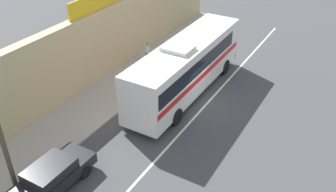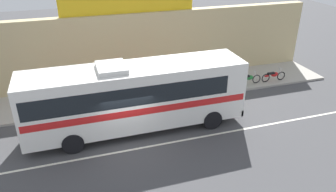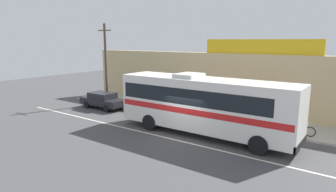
{
  "view_description": "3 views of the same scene",
  "coord_description": "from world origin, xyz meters",
  "px_view_note": "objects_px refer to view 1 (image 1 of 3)",
  "views": [
    {
      "loc": [
        -18.17,
        -8.63,
        12.92
      ],
      "look_at": [
        -1.76,
        0.93,
        1.08
      ],
      "focal_mm": 39.86,
      "sensor_mm": 36.0,
      "label": 1
    },
    {
      "loc": [
        -2.34,
        -13.85,
        9.47
      ],
      "look_at": [
        2.47,
        1.16,
        1.62
      ],
      "focal_mm": 35.1,
      "sensor_mm": 36.0,
      "label": 2
    },
    {
      "loc": [
        9.06,
        -14.45,
        5.83
      ],
      "look_at": [
        -2.03,
        0.98,
        2.18
      ],
      "focal_mm": 31.16,
      "sensor_mm": 36.0,
      "label": 3
    }
  ],
  "objects_px": {
    "parked_car": "(52,175)",
    "motorcycle_red": "(201,33)",
    "motorcycle_green": "(181,48)",
    "pedestrian_far_right": "(119,82)",
    "intercity_bus": "(186,65)",
    "pedestrian_far_left": "(148,51)",
    "motorcycle_purple": "(210,26)"
  },
  "relations": [
    {
      "from": "motorcycle_purple",
      "to": "pedestrian_far_right",
      "type": "bearing_deg",
      "value": 178.25
    },
    {
      "from": "parked_car",
      "to": "pedestrian_far_right",
      "type": "bearing_deg",
      "value": 14.59
    },
    {
      "from": "parked_car",
      "to": "motorcycle_red",
      "type": "bearing_deg",
      "value": 5.11
    },
    {
      "from": "motorcycle_red",
      "to": "motorcycle_green",
      "type": "bearing_deg",
      "value": 179.89
    },
    {
      "from": "pedestrian_far_left",
      "to": "pedestrian_far_right",
      "type": "height_order",
      "value": "pedestrian_far_right"
    },
    {
      "from": "motorcycle_red",
      "to": "pedestrian_far_left",
      "type": "xyz_separation_m",
      "value": [
        -6.11,
        1.45,
        0.48
      ]
    },
    {
      "from": "intercity_bus",
      "to": "motorcycle_red",
      "type": "height_order",
      "value": "intercity_bus"
    },
    {
      "from": "intercity_bus",
      "to": "motorcycle_green",
      "type": "relative_size",
      "value": 6.11
    },
    {
      "from": "motorcycle_purple",
      "to": "motorcycle_green",
      "type": "xyz_separation_m",
      "value": [
        -5.5,
        0.04,
        0.0
      ]
    },
    {
      "from": "motorcycle_purple",
      "to": "pedestrian_far_left",
      "type": "xyz_separation_m",
      "value": [
        -8.06,
        1.49,
        0.48
      ]
    },
    {
      "from": "intercity_bus",
      "to": "motorcycle_red",
      "type": "xyz_separation_m",
      "value": [
        8.53,
        3.03,
        -1.5
      ]
    },
    {
      "from": "parked_car",
      "to": "motorcycle_green",
      "type": "distance_m",
      "value": 15.64
    },
    {
      "from": "parked_car",
      "to": "motorcycle_red",
      "type": "xyz_separation_m",
      "value": [
        19.09,
        1.71,
        -0.17
      ]
    },
    {
      "from": "pedestrian_far_left",
      "to": "motorcycle_green",
      "type": "bearing_deg",
      "value": -29.37
    },
    {
      "from": "motorcycle_red",
      "to": "motorcycle_green",
      "type": "distance_m",
      "value": 3.55
    },
    {
      "from": "pedestrian_far_left",
      "to": "motorcycle_red",
      "type": "bearing_deg",
      "value": -13.33
    },
    {
      "from": "motorcycle_green",
      "to": "pedestrian_far_right",
      "type": "distance_m",
      "value": 7.63
    },
    {
      "from": "parked_car",
      "to": "motorcycle_red",
      "type": "height_order",
      "value": "parked_car"
    },
    {
      "from": "pedestrian_far_right",
      "to": "motorcycle_red",
      "type": "bearing_deg",
      "value": -1.86
    },
    {
      "from": "motorcycle_red",
      "to": "motorcycle_purple",
      "type": "bearing_deg",
      "value": -1.1
    },
    {
      "from": "parked_car",
      "to": "pedestrian_far_left",
      "type": "relative_size",
      "value": 2.7
    },
    {
      "from": "motorcycle_purple",
      "to": "pedestrian_far_left",
      "type": "distance_m",
      "value": 8.21
    },
    {
      "from": "intercity_bus",
      "to": "pedestrian_far_right",
      "type": "height_order",
      "value": "intercity_bus"
    },
    {
      "from": "motorcycle_green",
      "to": "pedestrian_far_right",
      "type": "relative_size",
      "value": 1.06
    },
    {
      "from": "intercity_bus",
      "to": "pedestrian_far_left",
      "type": "xyz_separation_m",
      "value": [
        2.42,
        4.47,
        -1.02
      ]
    },
    {
      "from": "motorcycle_purple",
      "to": "intercity_bus",
      "type": "bearing_deg",
      "value": -164.08
    },
    {
      "from": "intercity_bus",
      "to": "parked_car",
      "type": "xyz_separation_m",
      "value": [
        -10.56,
        1.32,
        -1.33
      ]
    },
    {
      "from": "motorcycle_green",
      "to": "pedestrian_far_left",
      "type": "distance_m",
      "value": 2.98
    },
    {
      "from": "motorcycle_red",
      "to": "motorcycle_green",
      "type": "xyz_separation_m",
      "value": [
        -3.55,
        0.01,
        0.0
      ]
    },
    {
      "from": "parked_car",
      "to": "pedestrian_far_right",
      "type": "distance_m",
      "value": 8.22
    },
    {
      "from": "motorcycle_green",
      "to": "pedestrian_far_left",
      "type": "xyz_separation_m",
      "value": [
        -2.56,
        1.44,
        0.48
      ]
    },
    {
      "from": "motorcycle_red",
      "to": "pedestrian_far_left",
      "type": "height_order",
      "value": "pedestrian_far_left"
    }
  ]
}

